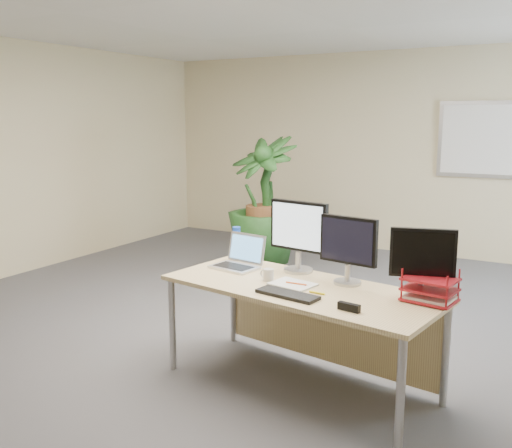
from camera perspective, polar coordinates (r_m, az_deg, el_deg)
The scene contains 17 objects.
floor at distance 4.62m, azimuth -1.01°, elevation -12.65°, with size 8.00×8.00×0.00m, color #48484D.
back_wall at distance 7.96m, azimuth 13.84°, elevation 6.91°, with size 7.00×0.04×2.70m, color beige.
whiteboard at distance 7.68m, azimuth 22.55°, elevation 7.79°, with size 1.30×0.04×0.95m.
desk at distance 3.96m, azimuth 5.25°, elevation -7.95°, with size 1.96×1.05×0.72m.
floor_plant at distance 6.58m, azimuth 0.72°, elevation 1.24°, with size 0.84×0.84×1.50m, color #163513.
monitor_left at distance 4.12m, azimuth 4.29°, elevation -0.76°, with size 0.47×0.21×0.52m.
monitor_right at distance 3.86m, azimuth 9.20°, elevation -2.14°, with size 0.41×0.19×0.46m.
monitor_dark at distance 3.65m, azimuth 16.31°, elevation -3.34°, with size 0.39×0.18×0.44m.
laptop at distance 4.29m, azimuth -1.66°, elevation -3.53°, with size 0.37×0.34×0.24m.
keyboard at distance 3.62m, azimuth 3.17°, elevation -7.04°, with size 0.41×0.14×0.02m, color black.
coffee_mug at distance 3.94m, azimuth 1.21°, elevation -5.09°, with size 0.11×0.07×0.08m.
spiral_notebook at distance 3.85m, azimuth 3.69°, elevation -6.03°, with size 0.28×0.21×0.01m, color white.
orange_pen at distance 3.83m, azimuth 4.04°, elevation -5.95°, with size 0.01×0.01×0.15m, color orange.
yellow_highlighter at distance 3.68m, azimuth 6.13°, elevation -6.86°, with size 0.01×0.01×0.11m, color yellow.
water_bottle at distance 4.48m, azimuth -1.96°, elevation -2.03°, with size 0.07×0.07×0.26m.
letter_tray at distance 3.65m, azimuth 16.98°, elevation -6.46°, with size 0.34×0.27×0.14m.
stapler at distance 3.39m, azimuth 9.28°, elevation -8.20°, with size 0.14×0.04×0.05m, color black.
Camera 1 is at (2.16, -3.65, 1.82)m, focal length 40.00 mm.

